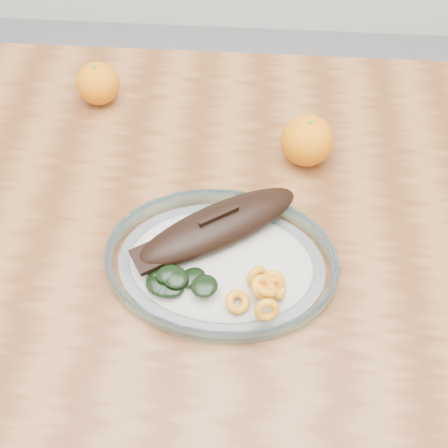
% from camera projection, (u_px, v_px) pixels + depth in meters
% --- Properties ---
extents(ground, '(3.00, 3.00, 0.00)m').
position_uv_depth(ground, '(203.00, 391.00, 1.44)').
color(ground, slate).
rests_on(ground, ground).
extents(dining_table, '(1.20, 0.80, 0.75)m').
position_uv_depth(dining_table, '(191.00, 262.00, 0.91)').
color(dining_table, brown).
rests_on(dining_table, ground).
extents(plated_meal, '(0.60, 0.60, 0.08)m').
position_uv_depth(plated_meal, '(221.00, 259.00, 0.77)').
color(plated_meal, white).
rests_on(plated_meal, dining_table).
extents(orange_left, '(0.07, 0.07, 0.07)m').
position_uv_depth(orange_left, '(98.00, 83.00, 0.95)').
color(orange_left, orange).
rests_on(orange_left, dining_table).
extents(orange_right, '(0.08, 0.08, 0.08)m').
position_uv_depth(orange_right, '(307.00, 140.00, 0.87)').
color(orange_right, orange).
rests_on(orange_right, dining_table).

